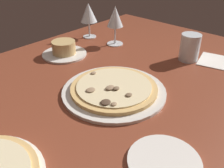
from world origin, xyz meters
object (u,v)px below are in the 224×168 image
(pizza_main, at_px, (114,89))
(ramekin_on_saucer, at_px, (64,50))
(water_glass, at_px, (189,49))
(side_plate, at_px, (164,162))
(wine_glass_far, at_px, (115,18))
(wine_glass_near, at_px, (89,14))

(pizza_main, height_order, ramekin_on_saucer, ramekin_on_saucer)
(ramekin_on_saucer, height_order, water_glass, water_glass)
(water_glass, height_order, side_plate, water_glass)
(pizza_main, bearing_deg, water_glass, -8.48)
(ramekin_on_saucer, distance_m, wine_glass_far, 0.26)
(wine_glass_far, bearing_deg, ramekin_on_saucer, 161.99)
(ramekin_on_saucer, bearing_deg, wine_glass_far, -18.01)
(water_glass, bearing_deg, wine_glass_far, 102.17)
(wine_glass_far, bearing_deg, wine_glass_near, 94.85)
(wine_glass_near, bearing_deg, side_plate, -121.97)
(wine_glass_far, bearing_deg, water_glass, -77.83)
(wine_glass_far, relative_size, side_plate, 1.06)
(water_glass, bearing_deg, wine_glass_near, 99.85)
(wine_glass_far, xyz_separation_m, side_plate, (-0.45, -0.54, -0.12))
(pizza_main, xyz_separation_m, water_glass, (0.38, -0.06, 0.03))
(ramekin_on_saucer, distance_m, water_glass, 0.51)
(water_glass, relative_size, side_plate, 0.65)
(wine_glass_far, height_order, wine_glass_near, wine_glass_far)
(wine_glass_near, bearing_deg, ramekin_on_saucer, -159.97)
(wine_glass_far, bearing_deg, pizza_main, -138.79)
(pizza_main, bearing_deg, wine_glass_far, 41.21)
(ramekin_on_saucer, height_order, wine_glass_near, wine_glass_near)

